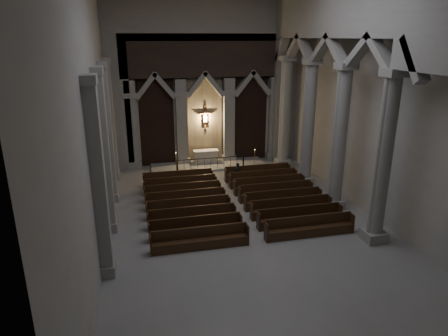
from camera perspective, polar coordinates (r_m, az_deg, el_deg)
The scene contains 11 objects.
room at distance 18.37m, azimuth 3.92°, elevation 12.98°, with size 24.00×24.10×12.00m.
sanctuary_wall at distance 29.64m, azimuth -2.76°, elevation 13.07°, with size 14.00×0.77×12.00m.
right_arcade at distance 21.77m, azimuth 17.27°, elevation 13.64°, with size 1.00×24.00×12.00m.
left_pilasters at distance 21.72m, azimuth -16.46°, elevation 3.18°, with size 0.60×13.00×8.03m.
sanctuary_step at distance 30.04m, azimuth -2.24°, elevation 0.39°, with size 8.50×2.60×0.15m, color #9A9890.
altar at distance 30.38m, azimuth -2.61°, elevation 1.69°, with size 1.88×0.75×0.96m.
altar_rail at distance 28.95m, azimuth -1.89°, elevation 0.89°, with size 4.98×0.09×0.98m.
candle_stand_left at distance 28.54m, azimuth -6.81°, elevation 0.03°, with size 0.26×0.26×1.55m.
candle_stand_right at distance 29.99m, azimuth 4.38°, elevation 0.89°, with size 0.22×0.22×1.32m.
pews at distance 22.80m, azimuth 1.49°, elevation -4.86°, with size 9.93×8.81×1.01m.
worshipper at distance 26.77m, azimuth 2.03°, elevation -0.60°, with size 0.46×0.30×1.27m, color black.
Camera 1 is at (-5.32, -17.50, 9.27)m, focal length 32.00 mm.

